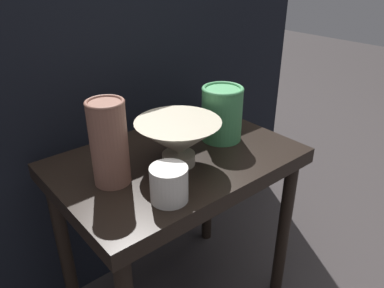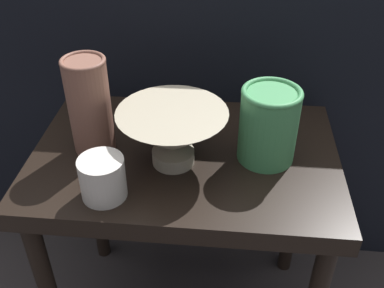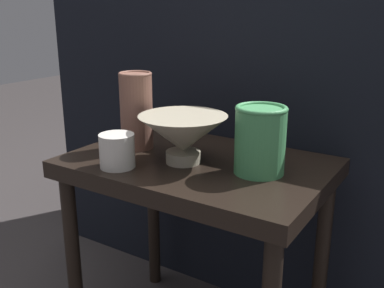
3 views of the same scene
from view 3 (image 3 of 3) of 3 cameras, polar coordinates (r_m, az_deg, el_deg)
name	(u,v)px [view 3 (image 3 of 3)]	position (r m, az deg, el deg)	size (l,w,h in m)	color
table	(197,189)	(1.07, 0.70, -5.68)	(0.60, 0.40, 0.51)	black
couch_backdrop	(277,138)	(1.49, 10.75, 0.72)	(1.44, 0.50, 0.89)	black
bowl	(183,135)	(1.01, -1.15, 1.19)	(0.20, 0.20, 0.11)	#B2A88E
vase_textured_left	(136,110)	(1.12, -7.14, 4.29)	(0.08, 0.08, 0.19)	brown
vase_colorful_right	(260,139)	(0.95, 8.57, 0.60)	(0.11, 0.11, 0.15)	#47995B
cup	(117,151)	(1.00, -9.49, -0.85)	(0.08, 0.08, 0.08)	silver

